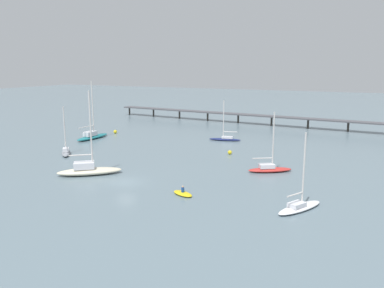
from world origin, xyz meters
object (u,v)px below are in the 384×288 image
Objects in this scene: sailboat_teal at (92,135)px; mooring_buoy_outer at (115,132)px; sailboat_cream at (89,169)px; dinghy_yellow at (183,193)px; sailboat_red at (269,168)px; pier at (308,115)px; sailboat_navy at (225,138)px; sailboat_white at (299,205)px; sailboat_gray at (66,151)px; mooring_buoy_near at (230,152)px.

mooring_buoy_outer is at bearing 87.94° from sailboat_teal.
dinghy_yellow is (15.84, -1.94, -0.55)m from sailboat_cream.
sailboat_cream is 1.35× the size of sailboat_red.
pier is 10.37× the size of sailboat_navy.
dinghy_yellow is 4.07× the size of mooring_buoy_outer.
pier is 26.15× the size of dinghy_yellow.
dinghy_yellow is at bearing -76.98° from sailboat_navy.
sailboat_white is (46.70, -22.21, -0.23)m from sailboat_teal.
mooring_buoy_near is at bearing 26.12° from sailboat_gray.
dinghy_yellow is 45.25m from mooring_buoy_outer.
sailboat_navy is at bearing 75.88° from sailboat_cream.
sailboat_cream reaches higher than pier.
sailboat_cream is 15.97m from dinghy_yellow.
sailboat_gray is (-41.19, 8.95, 0.07)m from sailboat_white.
sailboat_red is 12.18× the size of mooring_buoy_near.
sailboat_navy is 0.94× the size of sailboat_red.
sailboat_teal reaches higher than sailboat_cream.
sailboat_cream is 14.54m from sailboat_gray.
sailboat_teal reaches higher than mooring_buoy_outer.
sailboat_cream reaches higher than sailboat_navy.
sailboat_red reaches higher than mooring_buoy_outer.
sailboat_cream is 1.41× the size of sailboat_white.
sailboat_teal is 14.36m from sailboat_gray.
sailboat_red is at bearing -53.44° from sailboat_navy.
dinghy_yellow reaches higher than mooring_buoy_outer.
sailboat_teal is 1.45× the size of sailboat_white.
sailboat_gray is 2.54× the size of dinghy_yellow.
sailboat_cream is 1.44× the size of sailboat_navy.
sailboat_teal is 30.85m from mooring_buoy_near.
sailboat_teal is 7.48m from mooring_buoy_outer.
dinghy_yellow reaches higher than mooring_buoy_near.
sailboat_white is 26.61m from mooring_buoy_near.
sailboat_cream reaches higher than dinghy_yellow.
sailboat_cream reaches higher than sailboat_red.
sailboat_white is (29.14, -0.80, -0.24)m from sailboat_cream.
sailboat_gray is 29.66m from dinghy_yellow.
sailboat_white reaches higher than dinghy_yellow.
sailboat_navy is (-21.12, 32.68, 0.03)m from sailboat_white.
sailboat_white is 10.46× the size of mooring_buoy_outer.
sailboat_navy is 24.02m from sailboat_red.
sailboat_navy is at bearing -117.85° from pier.
mooring_buoy_outer is at bearing 104.19° from sailboat_gray.
sailboat_navy is 25.49m from mooring_buoy_outer.
mooring_buoy_outer reaches higher than mooring_buoy_near.
mooring_buoy_outer is (-5.24, 20.73, -0.19)m from sailboat_gray.
pier is 50.75m from sailboat_teal.
sailboat_red reaches higher than dinghy_yellow.
sailboat_teal is 1.39× the size of sailboat_red.
sailboat_navy is (8.02, 31.87, -0.21)m from sailboat_cream.
sailboat_teal is at bearing -157.76° from sailboat_navy.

